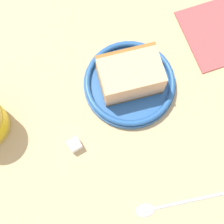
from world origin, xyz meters
The scene contains 6 objects.
ground_plane centered at (0.00, 0.00, -1.19)cm, with size 135.60×135.60×2.39cm, color tan.
small_plate centered at (-6.15, -4.01, 1.06)cm, with size 15.44×15.44×2.13cm.
cake_slice centered at (-6.16, -4.28, 3.90)cm, with size 9.89×6.99×5.37cm.
teaspoon centered at (-5.05, 16.36, 0.35)cm, with size 13.84×2.30×0.80cm.
folded_napkin centered at (-23.70, -9.29, 0.30)cm, with size 10.32×12.84×0.60cm, color #B24C4C.
sugar_cube centered at (5.24, 3.57, 0.92)cm, with size 1.85×1.85×1.85cm, color white.
Camera 1 is at (2.30, 14.74, 51.40)cm, focal length 51.84 mm.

